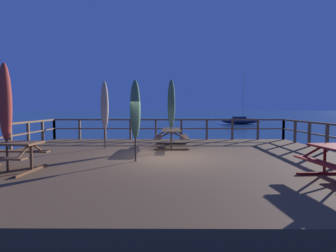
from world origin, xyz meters
name	(u,v)px	position (x,y,z in m)	size (l,w,h in m)	color
ground_plane	(168,176)	(0.00, 0.00, 0.00)	(600.00, 600.00, 0.00)	navy
wooden_deck	(168,167)	(0.00, 0.00, 0.33)	(12.49, 10.91, 0.65)	brown
railing_waterside_far	(169,126)	(0.00, 5.31, 1.38)	(12.29, 0.10, 1.09)	brown
picnic_table_mid_right	(6,150)	(-4.21, -2.08, 1.21)	(1.84, 1.53, 0.78)	brown
picnic_table_back_right	(171,134)	(0.13, 2.44, 1.22)	(1.40, 2.13, 0.78)	brown
patio_umbrella_tall_mid_left	(5,103)	(-4.17, -2.08, 2.44)	(0.32, 0.32, 2.81)	#4C3828
patio_umbrella_tall_mid_right	(171,104)	(0.13, 2.43, 2.48)	(0.32, 0.32, 2.87)	#4C3828
patio_umbrella_tall_front	(135,110)	(-1.00, -0.72, 2.25)	(0.32, 0.32, 2.51)	#4C3828
patio_umbrella_short_mid	(105,106)	(-2.61, 2.07, 2.41)	(0.32, 0.32, 2.76)	#4C3828
sailboat_distant	(241,121)	(10.85, 31.96, 0.51)	(6.15, 2.36, 7.72)	navy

